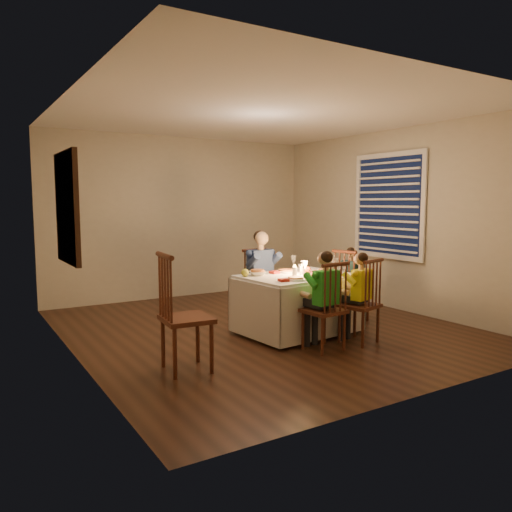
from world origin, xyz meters
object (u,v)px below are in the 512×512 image
chair_near_left (323,350)px  child_teal (351,321)px  dining_table (298,292)px  chair_end (351,321)px  chair_adult (261,321)px  serving_bowl (257,273)px  adult (261,321)px  child_green (323,350)px  chair_near_right (358,342)px  chair_extra (187,370)px  child_yellow (358,342)px

chair_near_left → child_teal: 1.38m
dining_table → chair_end: size_ratio=1.50×
chair_adult → serving_bowl: serving_bowl is taller
chair_end → adult: bearing=47.1°
dining_table → chair_near_left: 0.89m
serving_bowl → chair_adult: bearing=53.0°
child_teal → serving_bowl: 1.55m
chair_end → child_teal: bearing=-0.0°
dining_table → chair_end: bearing=0.5°
chair_adult → child_green: child_green is taller
chair_near_right → serving_bowl: 1.39m
adult → child_teal: adult is taller
child_green → chair_near_left: bearing=175.3°
chair_extra → child_teal: size_ratio=1.13×
child_teal → chair_near_right: bearing=129.9°
child_yellow → dining_table: bearing=-80.4°
chair_extra → adult: bearing=-47.4°
chair_near_left → child_yellow: bearing=176.1°
adult → child_green: (-0.11, -1.40, 0.00)m
chair_adult → chair_end: 1.18m
chair_extra → serving_bowl: 1.64m
child_teal → chair_extra: bearing=91.4°
dining_table → chair_extra: bearing=-167.1°
chair_adult → chair_near_right: 1.45m
dining_table → child_green: dining_table is taller
chair_extra → child_yellow: 2.00m
chair_end → serving_bowl: (-1.36, 0.13, 0.72)m
chair_adult → chair_end: (1.01, -0.60, 0.00)m
chair_near_right → chair_near_left: bearing=-14.3°
chair_extra → adult: size_ratio=0.93×
adult → child_teal: 1.18m
chair_adult → adult: size_ratio=0.80×
chair_adult → chair_extra: (-1.60, -1.24, 0.00)m
chair_extra → serving_bowl: size_ratio=5.44×
chair_near_left → adult: adult is taller
chair_near_right → child_green: size_ratio=0.90×
chair_near_left → chair_extra: size_ratio=0.86×
dining_table → serving_bowl: serving_bowl is taller
dining_table → chair_adult: dining_table is taller
dining_table → child_yellow: (0.32, -0.70, -0.50)m
chair_near_right → chair_extra: (-2.00, 0.16, 0.00)m
chair_near_right → chair_end: (0.62, 0.80, 0.00)m
chair_near_right → child_green: child_green is taller
chair_adult → child_yellow: (0.40, -1.39, 0.00)m
child_green → child_yellow: (0.51, 0.01, 0.00)m
chair_near_left → child_yellow: (0.51, 0.01, 0.00)m
chair_near_right → chair_end: 1.01m
chair_near_left → child_green: child_green is taller
child_green → child_yellow: child_green is taller
dining_table → chair_extra: dining_table is taller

